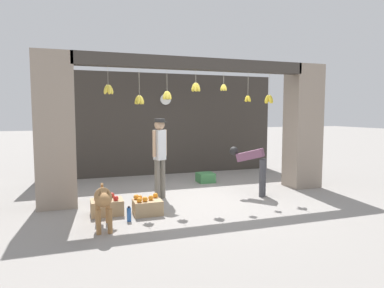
{
  "coord_description": "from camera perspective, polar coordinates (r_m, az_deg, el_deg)",
  "views": [
    {
      "loc": [
        -2.35,
        -6.44,
        1.75
      ],
      "look_at": [
        0.0,
        0.44,
        1.08
      ],
      "focal_mm": 32.0,
      "sensor_mm": 36.0,
      "label": 1
    }
  ],
  "objects": [
    {
      "name": "ground_plane",
      "position": [
        7.08,
        1.16,
        -9.04
      ],
      "size": [
        60.0,
        60.0,
        0.0
      ],
      "primitive_type": "plane",
      "color": "gray"
    },
    {
      "name": "shop_back_wall",
      "position": [
        9.72,
        -4.86,
        3.3
      ],
      "size": [
        6.7,
        0.12,
        2.84
      ],
      "primitive_type": "cube",
      "color": "#38332D",
      "rests_on": "ground_plane"
    },
    {
      "name": "shop_pillar_left",
      "position": [
        6.76,
        -21.81,
        2.1
      ],
      "size": [
        0.7,
        0.6,
        2.84
      ],
      "primitive_type": "cube",
      "color": "gray",
      "rests_on": "ground_plane"
    },
    {
      "name": "shop_pillar_right",
      "position": [
        8.43,
        17.98,
        2.77
      ],
      "size": [
        0.7,
        0.6,
        2.84
      ],
      "primitive_type": "cube",
      "color": "gray",
      "rests_on": "ground_plane"
    },
    {
      "name": "storefront_awning",
      "position": [
        7.03,
        0.69,
        12.76
      ],
      "size": [
        4.8,
        0.28,
        0.95
      ],
      "color": "#3D3833"
    },
    {
      "name": "dog",
      "position": [
        5.33,
        -14.58,
        -8.94
      ],
      "size": [
        0.28,
        0.96,
        0.67
      ],
      "rotation": [
        0.0,
        0.0,
        -1.6
      ],
      "color": "#9E7042",
      "rests_on": "ground_plane"
    },
    {
      "name": "shopkeeper",
      "position": [
        6.9,
        -5.4,
        -1.34
      ],
      "size": [
        0.32,
        0.3,
        1.63
      ],
      "rotation": [
        0.0,
        0.0,
        3.58
      ],
      "color": "#6B665B",
      "rests_on": "ground_plane"
    },
    {
      "name": "worker_stooping",
      "position": [
        7.33,
        10.11,
        -3.24
      ],
      "size": [
        0.66,
        0.63,
        1.02
      ],
      "rotation": [
        0.0,
        0.0,
        0.82
      ],
      "color": "#424247",
      "rests_on": "ground_plane"
    },
    {
      "name": "fruit_crate_oranges",
      "position": [
        6.03,
        -7.47,
        -10.26
      ],
      "size": [
        0.48,
        0.39,
        0.33
      ],
      "color": "tan",
      "rests_on": "ground_plane"
    },
    {
      "name": "fruit_crate_apples",
      "position": [
        6.15,
        -14.05,
        -10.01
      ],
      "size": [
        0.54,
        0.42,
        0.34
      ],
      "color": "tan",
      "rests_on": "ground_plane"
    },
    {
      "name": "produce_box_green",
      "position": [
        8.66,
        2.26,
        -5.6
      ],
      "size": [
        0.4,
        0.42,
        0.24
      ],
      "primitive_type": "cube",
      "color": "#42844C",
      "rests_on": "ground_plane"
    },
    {
      "name": "water_bottle",
      "position": [
        5.71,
        -10.46,
        -11.44
      ],
      "size": [
        0.07,
        0.07,
        0.25
      ],
      "color": "#2D60AD",
      "rests_on": "ground_plane"
    },
    {
      "name": "wall_clock",
      "position": [
        9.66,
        -4.43,
        7.44
      ],
      "size": [
        0.32,
        0.03,
        0.32
      ],
      "color": "black"
    }
  ]
}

